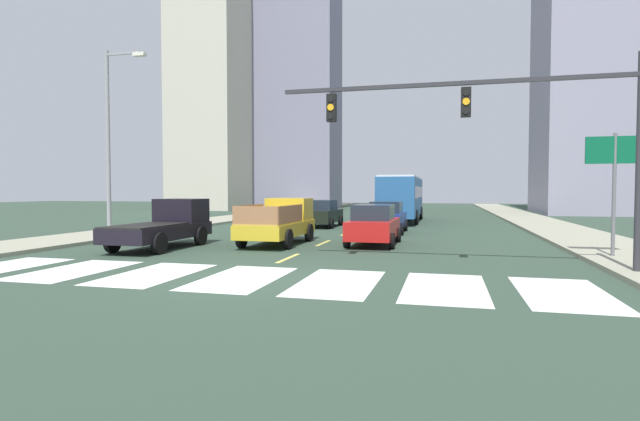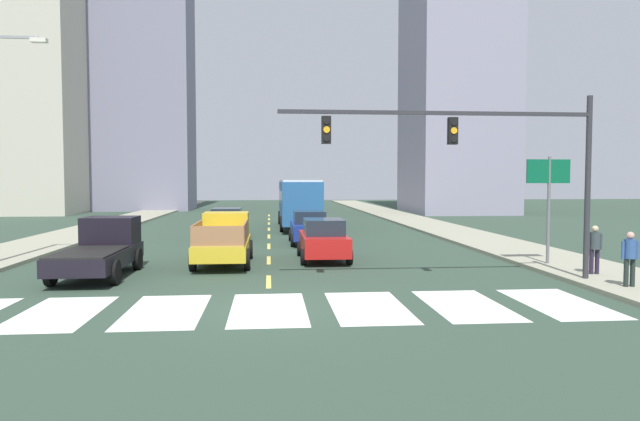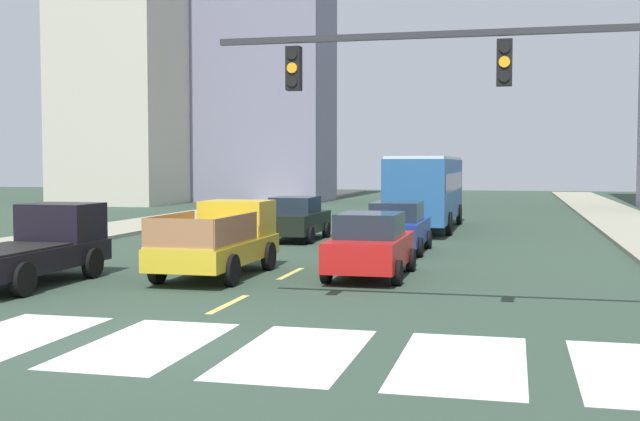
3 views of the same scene
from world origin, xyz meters
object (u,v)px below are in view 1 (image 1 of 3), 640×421
object	(u,v)px
pickup_stakebed	(281,222)
direction_sign_green	(614,169)
pickup_dark	(166,225)
traffic_signal_gantry	(510,122)
city_bus	(402,195)
sedan_far	(387,217)
sedan_mid	(322,213)
streetlight_left	(111,135)
sedan_near_left	(374,225)

from	to	relation	value
pickup_stakebed	direction_sign_green	distance (m)	12.72
pickup_dark	traffic_signal_gantry	xyz separation A→B (m)	(12.76, -2.99, 3.32)
pickup_dark	traffic_signal_gantry	size ratio (longest dim) A/B	0.52
city_bus	sedan_far	xyz separation A→B (m)	(0.04, -9.85, -1.09)
sedan_far	sedan_mid	world-z (taller)	same
pickup_stakebed	pickup_dark	world-z (taller)	same
pickup_dark	sedan_far	world-z (taller)	pickup_dark
sedan_far	pickup_dark	bearing A→B (deg)	-129.27
direction_sign_green	city_bus	bearing A→B (deg)	114.49
pickup_stakebed	traffic_signal_gantry	world-z (taller)	traffic_signal_gantry
city_bus	traffic_signal_gantry	bearing A→B (deg)	-77.41
sedan_far	traffic_signal_gantry	size ratio (longest dim) A/B	0.44
city_bus	sedan_mid	size ratio (longest dim) A/B	2.45
direction_sign_green	streetlight_left	bearing A→B (deg)	173.42
pickup_dark	direction_sign_green	size ratio (longest dim) A/B	1.24
pickup_stakebed	sedan_near_left	xyz separation A→B (m)	(4.03, 0.41, -0.08)
streetlight_left	traffic_signal_gantry	bearing A→B (deg)	-18.23
pickup_dark	city_bus	bearing A→B (deg)	70.64
sedan_far	traffic_signal_gantry	distance (m)	13.50
pickup_dark	sedan_mid	xyz separation A→B (m)	(3.43, 12.50, -0.06)
city_bus	streetlight_left	bearing A→B (deg)	-127.47
traffic_signal_gantry	direction_sign_green	world-z (taller)	traffic_signal_gantry
direction_sign_green	pickup_dark	bearing A→B (deg)	-178.92
sedan_near_left	direction_sign_green	bearing A→B (deg)	-18.80
city_bus	sedan_far	distance (m)	9.91
city_bus	traffic_signal_gantry	xyz separation A→B (m)	(4.89, -21.98, 2.28)
pickup_stakebed	sedan_near_left	bearing A→B (deg)	6.99
pickup_dark	sedan_near_left	size ratio (longest dim) A/B	1.18
city_bus	sedan_near_left	xyz separation A→B (m)	(0.20, -16.03, -1.09)
direction_sign_green	streetlight_left	world-z (taller)	streetlight_left
sedan_mid	sedan_near_left	world-z (taller)	same
sedan_mid	city_bus	bearing A→B (deg)	57.09
pickup_dark	direction_sign_green	distance (m)	16.52
sedan_far	streetlight_left	bearing A→B (deg)	-151.29
pickup_stakebed	sedan_far	bearing A→B (deg)	60.74
sedan_far	traffic_signal_gantry	world-z (taller)	traffic_signal_gantry
pickup_stakebed	traffic_signal_gantry	size ratio (longest dim) A/B	0.52
sedan_far	sedan_near_left	distance (m)	6.18
sedan_far	sedan_mid	distance (m)	5.60
direction_sign_green	sedan_far	bearing A→B (deg)	133.81
sedan_near_left	sedan_far	bearing A→B (deg)	90.42
sedan_near_left	pickup_dark	bearing A→B (deg)	-160.92
sedan_near_left	pickup_stakebed	bearing A→B (deg)	-175.24
pickup_dark	sedan_far	size ratio (longest dim) A/B	1.18
pickup_stakebed	city_bus	size ratio (longest dim) A/B	0.48
sedan_far	streetlight_left	size ratio (longest dim) A/B	0.49
sedan_mid	direction_sign_green	world-z (taller)	direction_sign_green
pickup_stakebed	traffic_signal_gantry	distance (m)	10.85
sedan_near_left	streetlight_left	distance (m)	13.33
sedan_far	sedan_near_left	xyz separation A→B (m)	(0.16, -6.18, 0.00)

